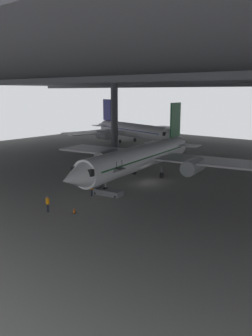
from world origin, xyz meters
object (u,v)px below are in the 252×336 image
crew_worker_near_nose (48,203)px  airplane_distant (132,130)px  crew_worker_by_stairs (92,188)px  traffic_cone_orange (74,210)px  airplane_main (142,157)px  boarding_stairs (108,189)px

crew_worker_near_nose → airplane_distant: 53.24m
crew_worker_by_stairs → crew_worker_near_nose: bearing=-85.6°
crew_worker_near_nose → traffic_cone_orange: size_ratio=2.95×
airplane_distant → airplane_main: bearing=-49.5°
crew_worker_by_stairs → traffic_cone_orange: bearing=-62.4°
airplane_main → traffic_cone_orange: bearing=-78.0°
crew_worker_by_stairs → traffic_cone_orange: crew_worker_by_stairs is taller
traffic_cone_orange → crew_worker_near_nose: bearing=-147.3°
boarding_stairs → crew_worker_by_stairs: (-1.26, -1.68, 0.27)m
airplane_main → boarding_stairs: size_ratio=7.57×
crew_worker_near_nose → crew_worker_by_stairs: (-0.56, 7.25, -0.03)m
boarding_stairs → traffic_cone_orange: (1.73, -7.38, -0.43)m
airplane_main → boarding_stairs: bearing=-78.9°
airplane_main → crew_worker_near_nose: (1.14, -18.30, -2.31)m
crew_worker_by_stairs → traffic_cone_orange: (2.98, -5.70, -0.70)m
airplane_distant → traffic_cone_orange: airplane_distant is taller
traffic_cone_orange → airplane_main: bearing=102.0°
boarding_stairs → airplane_distant: (-26.12, 37.78, 2.57)m
airplane_distant → traffic_cone_orange: size_ratio=54.94×
crew_worker_near_nose → crew_worker_by_stairs: crew_worker_near_nose is taller
crew_worker_near_nose → crew_worker_by_stairs: bearing=94.4°
airplane_main → crew_worker_by_stairs: airplane_main is taller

